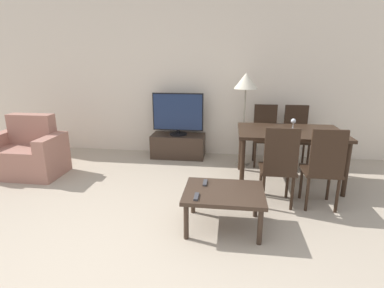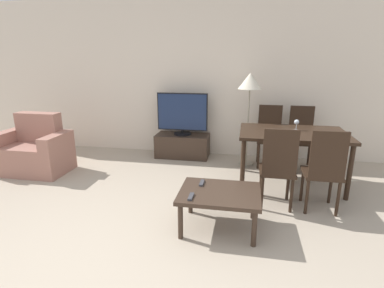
{
  "view_description": "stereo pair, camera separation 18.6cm",
  "coord_description": "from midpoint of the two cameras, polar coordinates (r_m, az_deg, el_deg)",
  "views": [
    {
      "loc": [
        0.94,
        -1.9,
        1.68
      ],
      "look_at": [
        0.46,
        1.69,
        0.65
      ],
      "focal_mm": 28.0,
      "sensor_mm": 36.0,
      "label": 1
    },
    {
      "loc": [
        1.12,
        -1.87,
        1.68
      ],
      "look_at": [
        0.46,
        1.69,
        0.65
      ],
      "focal_mm": 28.0,
      "sensor_mm": 36.0,
      "label": 2
    }
  ],
  "objects": [
    {
      "name": "dining_chair_near",
      "position": [
        3.53,
        17.55,
        -3.93
      ],
      "size": [
        0.4,
        0.4,
        0.97
      ],
      "color": "black",
      "rests_on": "ground_plane"
    },
    {
      "name": "tv_stand",
      "position": [
        5.3,
        -0.79,
        -0.3
      ],
      "size": [
        0.92,
        0.46,
        0.4
      ],
      "color": "#38281E",
      "rests_on": "ground_plane"
    },
    {
      "name": "dining_chair_near_right",
      "position": [
        3.63,
        25.23,
        -4.21
      ],
      "size": [
        0.4,
        0.4,
        0.97
      ],
      "color": "black",
      "rests_on": "ground_plane"
    },
    {
      "name": "armchair",
      "position": [
        5.13,
        -26.98,
        -1.27
      ],
      "size": [
        1.04,
        0.65,
        0.88
      ],
      "color": "#9E6B5B",
      "rests_on": "ground_plane"
    },
    {
      "name": "coffee_table",
      "position": [
        3.07,
        7.04,
        -9.85
      ],
      "size": [
        0.8,
        0.63,
        0.4
      ],
      "color": "#38281E",
      "rests_on": "ground_plane"
    },
    {
      "name": "ground_plane",
      "position": [
        2.72,
        -15.47,
        -22.84
      ],
      "size": [
        18.0,
        18.0,
        0.0
      ],
      "primitive_type": "plane",
      "color": "tan"
    },
    {
      "name": "wall_back",
      "position": [
        5.4,
        -0.56,
        12.4
      ],
      "size": [
        7.97,
        0.06,
        2.7
      ],
      "color": "beige",
      "rests_on": "ground_plane"
    },
    {
      "name": "remote_secondary",
      "position": [
        2.9,
        1.66,
        -10.01
      ],
      "size": [
        0.04,
        0.15,
        0.02
      ],
      "color": "#38383D",
      "rests_on": "coffee_table"
    },
    {
      "name": "wine_glass_left",
      "position": [
        4.33,
        20.47,
        3.81
      ],
      "size": [
        0.07,
        0.07,
        0.15
      ],
      "color": "silver",
      "rests_on": "dining_table"
    },
    {
      "name": "dining_table",
      "position": [
        4.27,
        19.79,
        1.16
      ],
      "size": [
        1.4,
        0.92,
        0.74
      ],
      "color": "black",
      "rests_on": "ground_plane"
    },
    {
      "name": "dining_chair_far_left",
      "position": [
        5.01,
        15.57,
        2.0
      ],
      "size": [
        0.4,
        0.4,
        0.97
      ],
      "color": "black",
      "rests_on": "ground_plane"
    },
    {
      "name": "tv",
      "position": [
        5.17,
        -0.82,
        5.71
      ],
      "size": [
        0.87,
        0.31,
        0.72
      ],
      "color": "black",
      "rests_on": "tv_stand"
    },
    {
      "name": "dining_chair_far",
      "position": [
        5.08,
        21.06,
        1.69
      ],
      "size": [
        0.4,
        0.4,
        0.97
      ],
      "color": "black",
      "rests_on": "ground_plane"
    },
    {
      "name": "floor_lamp",
      "position": [
        4.8,
        12.1,
        10.89
      ],
      "size": [
        0.37,
        0.37,
        1.48
      ],
      "color": "gray",
      "rests_on": "ground_plane"
    },
    {
      "name": "remote_primary",
      "position": [
        3.2,
        3.56,
        -7.43
      ],
      "size": [
        0.04,
        0.15,
        0.02
      ],
      "color": "#38383D",
      "rests_on": "coffee_table"
    }
  ]
}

